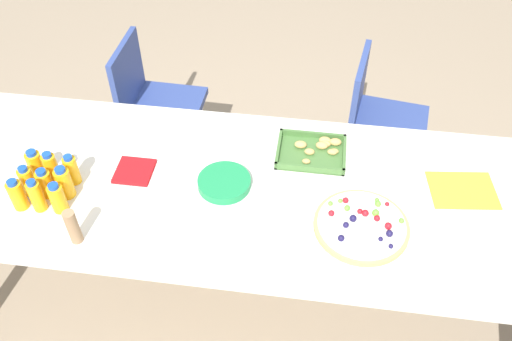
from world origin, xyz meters
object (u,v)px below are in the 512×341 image
Objects in this scene: juice_bottle_0 at (17,195)px; juice_bottle_4 at (45,183)px; napkin_stack at (134,171)px; juice_bottle_5 at (64,183)px; paper_folder at (462,190)px; chair_far_right at (377,115)px; juice_bottle_7 at (51,168)px; cardboard_tube at (73,227)px; fruit_pizza at (362,225)px; chair_far_left at (152,99)px; juice_bottle_2 at (58,198)px; plate_stack at (224,183)px; party_table at (242,197)px; snack_tray at (314,151)px; juice_bottle_6 at (36,166)px; juice_bottle_3 at (28,181)px; juice_bottle_1 at (36,196)px; juice_bottle_8 at (72,170)px.

juice_bottle_4 is (0.08, 0.07, -0.00)m from juice_bottle_0.
napkin_stack is at bearing 28.60° from juice_bottle_4.
juice_bottle_5 is 1.57m from paper_folder.
juice_bottle_7 is (-1.35, -0.92, 0.32)m from chair_far_right.
cardboard_tube is 0.58× the size of paper_folder.
chair_far_right is 1.70m from juice_bottle_4.
cardboard_tube is (-1.03, -0.20, 0.06)m from fruit_pizza.
chair_far_left is 3.19× the size of paper_folder.
juice_bottle_2 reaches higher than paper_folder.
juice_bottle_5 is 0.62m from plate_stack.
party_table is 3.12× the size of chair_far_left.
plate_stack reaches higher than party_table.
paper_folder is (1.71, 0.32, -0.06)m from juice_bottle_0.
napkin_stack is at bearing 34.97° from juice_bottle_5.
juice_bottle_2 is at bearing -89.16° from juice_bottle_5.
fruit_pizza reaches higher than party_table.
snack_tray is (1.11, 0.46, -0.05)m from juice_bottle_0.
juice_bottle_6 is at bearing 176.32° from fruit_pizza.
juice_bottle_0 is at bearing -164.23° from plate_stack.
cardboard_tube reaches higher than chair_far_left.
juice_bottle_3 is 0.34m from cardboard_tube.
party_table is 0.85m from juice_bottle_3.
plate_stack is at bearing 4.28° from juice_bottle_6.
juice_bottle_6 is 1.14m from snack_tray.
juice_bottle_6 is at bearing 153.19° from juice_bottle_5.
juice_bottle_7 is 0.99× the size of cardboard_tube.
snack_tray is (1.10, 0.30, -0.05)m from juice_bottle_6.
juice_bottle_2 is 0.21m from juice_bottle_6.
paper_folder is (0.40, 0.24, -0.01)m from fruit_pizza.
juice_bottle_0 reaches higher than chair_far_right.
juice_bottle_2 is 0.63× the size of plate_stack.
juice_bottle_0 is at bearing -152.10° from juice_bottle_5.
chair_far_right is at bearing 83.41° from fruit_pizza.
napkin_stack is (0.37, 0.08, -0.06)m from juice_bottle_6.
juice_bottle_1 reaches higher than chair_far_right.
juice_bottle_3 is at bearing 179.37° from juice_bottle_4.
paper_folder is at bearing 11.03° from juice_bottle_1.
party_table is 0.70m from juice_bottle_5.
juice_bottle_3 reaches higher than chair_far_left.
juice_bottle_5 is at bearing -167.66° from plate_stack.
juice_bottle_2 is at bearing -24.42° from juice_bottle_3.
juice_bottle_3 is (0.01, 0.08, -0.00)m from juice_bottle_0.
snack_tray is at bearing 16.54° from juice_bottle_7.
cardboard_tube reaches higher than juice_bottle_2.
juice_bottle_4 reaches higher than napkin_stack.
juice_bottle_7 is at bearing -163.71° from napkin_stack.
party_table is 18.42× the size of juice_bottle_0.
juice_bottle_8 reaches higher than fruit_pizza.
party_table is 0.69m from juice_bottle_8.
juice_bottle_1 reaches higher than juice_bottle_2.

